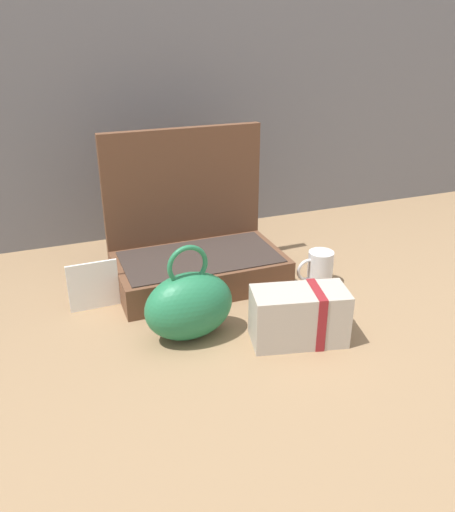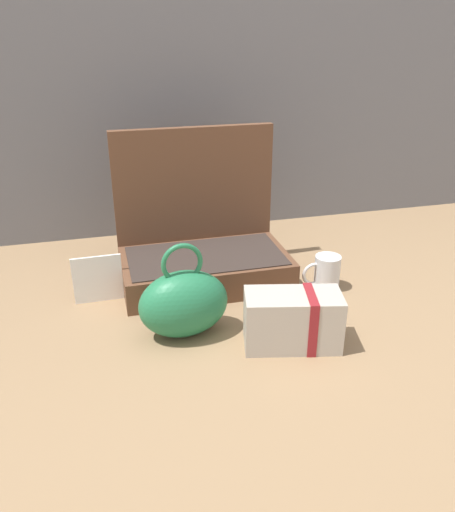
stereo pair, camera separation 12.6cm
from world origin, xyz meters
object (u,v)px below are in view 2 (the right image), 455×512
Objects in this scene: cream_toiletry_bag at (294,320)px; info_card_left at (98,279)px; open_suitcase at (202,247)px; coffee_mug at (326,272)px; teal_pouch_handbag at (184,303)px.

cream_toiletry_bag is 0.52m from info_card_left.
cream_toiletry_bag is (0.13, -0.38, -0.03)m from open_suitcase.
open_suitcase is at bearing 12.14° from info_card_left.
info_card_left reaches higher than coffee_mug.
open_suitcase is at bearing 69.58° from teal_pouch_handbag.
info_card_left is at bearing 142.88° from cream_toiletry_bag.
open_suitcase is 0.29m from teal_pouch_handbag.
open_suitcase is 3.56× the size of info_card_left.
teal_pouch_handbag is 0.25m from cream_toiletry_bag.
info_card_left is (-0.42, 0.31, 0.00)m from cream_toiletry_bag.
cream_toiletry_bag is at bearing -38.03° from info_card_left.
cream_toiletry_bag is 0.29m from coffee_mug.
open_suitcase reaches higher than teal_pouch_handbag.
coffee_mug is at bearing -26.05° from open_suitcase.
info_card_left is (-0.19, 0.21, -0.02)m from teal_pouch_handbag.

